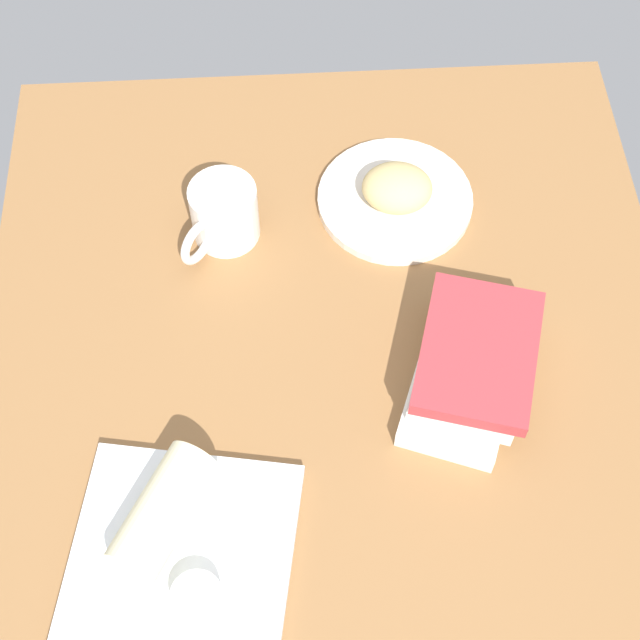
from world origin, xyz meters
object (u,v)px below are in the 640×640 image
sauce_cup (197,598)px  breakfast_wrap (163,511)px  round_plate (395,200)px  book_stack (472,364)px  square_plate (182,558)px  coffee_mug (223,214)px  scone_pastry (397,188)px

sauce_cup → breakfast_wrap: bearing=-158.7°
round_plate → book_stack: bearing=12.6°
breakfast_wrap → book_stack: (-17.03, 37.10, -0.71)cm
breakfast_wrap → square_plate: bearing=140.3°
square_plate → coffee_mug: (-45.83, 5.12, 3.74)cm
scone_pastry → sauce_cup: 60.84cm
square_plate → coffee_mug: size_ratio=2.00×
book_stack → sauce_cup: bearing=-51.7°
book_stack → coffee_mug: 39.10cm
square_plate → sauce_cup: bearing=21.3°
sauce_cup → book_stack: (-26.40, 33.45, 1.08)cm
sauce_cup → book_stack: size_ratio=0.23×
sauce_cup → breakfast_wrap: 10.22cm
round_plate → coffee_mug: (4.12, -23.95, 3.84)cm
scone_pastry → coffee_mug: (3.44, -23.96, 0.41)cm
round_plate → sauce_cup: size_ratio=3.83×
round_plate → sauce_cup: bearing=-26.1°
scone_pastry → sauce_cup: (54.49, -27.05, -1.16)cm
round_plate → breakfast_wrap: 55.28cm
breakfast_wrap → book_stack: 40.83cm
square_plate → breakfast_wrap: (-4.17, -1.62, 3.96)cm
scone_pastry → book_stack: size_ratio=0.40×
scone_pastry → breakfast_wrap: breakfast_wrap is taller
sauce_cup → breakfast_wrap: (-9.37, -3.65, 1.78)cm
sauce_cup → breakfast_wrap: size_ratio=0.39×
square_plate → sauce_cup: size_ratio=4.35×
round_plate → coffee_mug: 24.61cm
round_plate → square_plate: bearing=-30.2°
breakfast_wrap → coffee_mug: 42.21cm
coffee_mug → book_stack: bearing=50.9°
book_stack → scone_pastry: bearing=-167.2°
round_plate → book_stack: book_stack is taller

